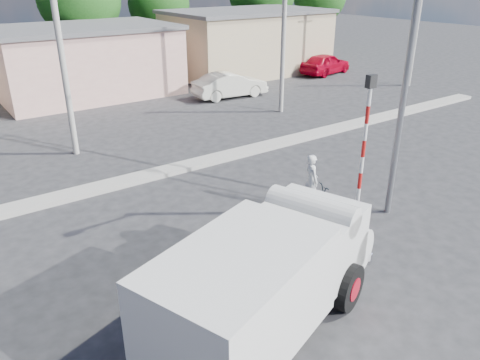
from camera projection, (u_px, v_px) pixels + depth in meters
ground_plane at (313, 278)px, 11.47m from camera, size 120.00×120.00×0.00m
median at (164, 171)px, 17.40m from camera, size 40.00×0.80×0.16m
truck at (272, 274)px, 9.32m from camera, size 6.31×4.00×2.45m
bicycle at (310, 200)px, 14.38m from camera, size 1.79×1.05×0.89m
cyclist at (311, 189)px, 14.23m from camera, size 0.55×0.69×1.65m
car_cream at (230, 85)px, 27.79m from camera, size 4.59×1.91×1.48m
car_red at (325, 64)px, 34.19m from camera, size 4.71×2.60×1.51m
traffic_pole at (365, 137)px, 13.23m from camera, size 0.28×0.18×4.36m
streetlight at (407, 50)px, 12.54m from camera, size 2.34×0.22×9.00m
building_row at (70, 60)px, 27.58m from camera, size 37.80×7.30×4.44m
tree_row at (124, 1)px, 34.66m from camera, size 51.24×7.43×8.42m
utility_poles at (183, 42)px, 20.48m from camera, size 35.40×0.24×8.00m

